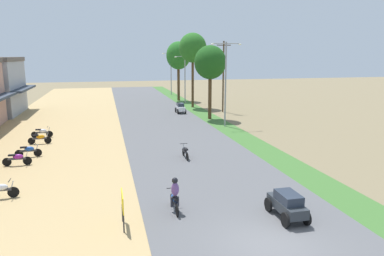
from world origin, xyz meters
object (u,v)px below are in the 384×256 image
(median_tree_second, at_px, (193,48))
(car_hatchback_white, at_px, (180,108))
(streetlamp_mid, at_px, (185,75))
(car_sedan_charcoal, at_px, (287,204))
(parked_motorbike_third, at_px, (29,150))
(street_signboard, at_px, (123,203))
(motorbike_ahead_second, at_px, (185,151))
(parked_motorbike_nearest, at_px, (0,189))
(parked_motorbike_second, at_px, (17,158))
(motorbike_foreground_rider, at_px, (175,195))
(median_tree_third, at_px, (178,56))
(streetlamp_far, at_px, (171,70))
(parked_motorbike_fifth, at_px, (42,132))
(median_tree_nearest, at_px, (210,63))
(streetlamp_near, at_px, (226,79))
(utility_pole_near, at_px, (223,76))
(parked_motorbike_fourth, at_px, (40,138))

(median_tree_second, height_order, car_hatchback_white, median_tree_second)
(streetlamp_mid, height_order, car_sedan_charcoal, streetlamp_mid)
(car_sedan_charcoal, xyz_separation_m, car_hatchback_white, (1.40, 29.70, 0.01))
(parked_motorbike_third, xyz_separation_m, street_signboard, (5.94, -12.27, 0.55))
(street_signboard, relative_size, car_hatchback_white, 0.75)
(parked_motorbike_third, distance_m, motorbike_ahead_second, 11.08)
(parked_motorbike_nearest, height_order, streetlamp_mid, streetlamp_mid)
(parked_motorbike_second, height_order, motorbike_foreground_rider, motorbike_foreground_rider)
(motorbike_foreground_rider, bearing_deg, street_signboard, -158.00)
(median_tree_third, height_order, streetlamp_far, median_tree_third)
(median_tree_second, bearing_deg, parked_motorbike_third, -128.81)
(parked_motorbike_third, height_order, car_sedan_charcoal, car_sedan_charcoal)
(parked_motorbike_fifth, xyz_separation_m, street_signboard, (6.00, -18.57, 0.55))
(streetlamp_mid, bearing_deg, median_tree_third, 96.99)
(median_tree_nearest, relative_size, streetlamp_near, 0.98)
(parked_motorbike_fifth, xyz_separation_m, median_tree_nearest, (16.87, 5.56, 5.74))
(parked_motorbike_third, distance_m, median_tree_second, 28.33)
(parked_motorbike_nearest, distance_m, median_tree_nearest, 26.38)
(parked_motorbike_nearest, relative_size, utility_pole_near, 0.20)
(parked_motorbike_nearest, distance_m, parked_motorbike_third, 7.73)
(street_signboard, xyz_separation_m, median_tree_third, (10.79, 41.34, 5.89))
(median_tree_third, relative_size, car_sedan_charcoal, 4.05)
(motorbike_ahead_second, bearing_deg, streetlamp_near, 58.20)
(streetlamp_mid, bearing_deg, median_tree_second, -89.75)
(parked_motorbike_fourth, height_order, median_tree_second, median_tree_second)
(car_sedan_charcoal, bearing_deg, median_tree_nearest, 81.35)
(parked_motorbike_fourth, relative_size, median_tree_nearest, 0.22)
(streetlamp_mid, bearing_deg, parked_motorbike_fourth, -127.43)
(parked_motorbike_nearest, xyz_separation_m, parked_motorbike_third, (-0.11, 7.73, 0.00))
(median_tree_second, xyz_separation_m, motorbike_foreground_rider, (-8.80, -32.59, -7.18))
(parked_motorbike_third, bearing_deg, streetlamp_near, 23.50)
(utility_pole_near, bearing_deg, motorbike_foreground_rider, -112.58)
(parked_motorbike_third, xyz_separation_m, utility_pole_near, (19.93, 16.62, 4.05))
(median_tree_third, distance_m, streetlamp_far, 8.90)
(car_sedan_charcoal, bearing_deg, streetlamp_far, 85.38)
(utility_pole_near, height_order, car_hatchback_white, utility_pole_near)
(street_signboard, bearing_deg, parked_motorbike_nearest, 142.13)
(median_tree_third, bearing_deg, utility_pole_near, -75.60)
(parked_motorbike_third, bearing_deg, motorbike_ahead_second, -15.27)
(street_signboard, bearing_deg, streetlamp_near, 60.47)
(median_tree_second, relative_size, streetlamp_near, 1.20)
(car_hatchback_white, bearing_deg, parked_motorbike_nearest, -120.50)
(street_signboard, relative_size, streetlamp_far, 0.20)
(median_tree_third, distance_m, motorbike_foreground_rider, 41.70)
(median_tree_second, bearing_deg, streetlamp_far, 90.07)
(parked_motorbike_third, distance_m, utility_pole_near, 26.27)
(utility_pole_near, bearing_deg, streetlamp_near, -107.13)
(median_tree_second, relative_size, utility_pole_near, 1.13)
(median_tree_nearest, distance_m, median_tree_second, 9.59)
(parked_motorbike_fourth, height_order, utility_pole_near, utility_pole_near)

